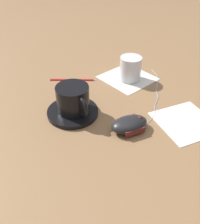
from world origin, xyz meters
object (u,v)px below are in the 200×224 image
object	(u,v)px
saucer	(73,112)
pen	(73,79)
coffee_cup	(73,99)
drinking_glass	(130,68)
computer_mouse	(130,124)

from	to	relation	value
saucer	pen	xyz separation A→B (m)	(-0.18, 0.03, -0.00)
coffee_cup	drinking_glass	size ratio (longest dim) A/B	1.52
coffee_cup	drinking_glass	xyz separation A→B (m)	(-0.14, 0.20, -0.01)
saucer	drinking_glass	xyz separation A→B (m)	(-0.14, 0.21, 0.03)
saucer	pen	distance (m)	0.18
drinking_glass	pen	world-z (taller)	drinking_glass
coffee_cup	drinking_glass	distance (m)	0.25
computer_mouse	drinking_glass	size ratio (longest dim) A/B	1.38
computer_mouse	pen	size ratio (longest dim) A/B	0.69
computer_mouse	saucer	bearing A→B (deg)	-126.87
coffee_cup	drinking_glass	world-z (taller)	coffee_cup
drinking_glass	pen	size ratio (longest dim) A/B	0.50
computer_mouse	pen	xyz separation A→B (m)	(-0.27, -0.10, -0.01)
drinking_glass	pen	xyz separation A→B (m)	(-0.04, -0.18, -0.04)
saucer	coffee_cup	size ratio (longest dim) A/B	1.20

